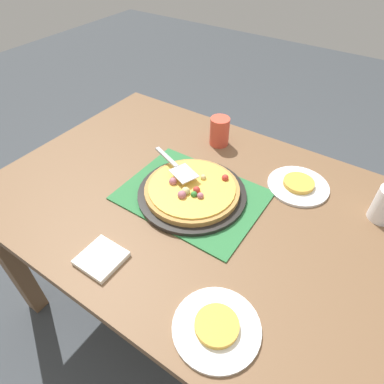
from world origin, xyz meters
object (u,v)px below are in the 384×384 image
Objects in this scene: plate_far_right at (298,186)px; napkin_stack at (101,258)px; pizza at (192,189)px; plate_near_left at (217,328)px; cup_far at (220,131)px; served_slice_right at (299,183)px; pizza_server at (176,166)px; served_slice_left at (217,325)px; pizza_pan at (192,193)px.

napkin_stack is at bearing -119.75° from plate_far_right.
plate_near_left is (0.32, -0.36, -0.03)m from pizza.
pizza is at bearing -75.24° from cup_far.
served_slice_right is at bearing -11.63° from cup_far.
cup_far is 0.52× the size of pizza_server.
napkin_stack is at bearing -178.29° from served_slice_left.
plate_near_left is 0.38m from napkin_stack.
served_slice_left is at bearing -48.78° from pizza.
served_slice_left is (0.32, -0.36, -0.02)m from pizza.
plate_far_right is (0.29, 0.26, -0.03)m from pizza.
served_slice_right is at bearing 92.23° from plate_near_left.
cup_far is (-0.38, 0.08, 0.06)m from plate_far_right.
plate_far_right is (0.29, 0.26, -0.01)m from pizza_pan.
napkin_stack is at bearing -100.28° from pizza_pan.
pizza_server reaches higher than served_slice_left.
plate_near_left is (0.32, -0.36, -0.01)m from pizza_pan.
served_slice_left reaches higher than napkin_stack.
pizza_pan is at bearing -138.68° from served_slice_right.
served_slice_right is at bearing 29.97° from pizza_server.
pizza_pan is 1.73× the size of plate_far_right.
pizza is 0.39m from served_slice_right.
served_slice_right is at bearing 41.32° from pizza_pan.
plate_near_left is 0.57m from pizza_server.
pizza is at bearing -61.98° from pizza_pan.
napkin_stack is at bearing -86.70° from pizza_server.
served_slice_left is at bearing -44.26° from pizza_server.
plate_far_right is 0.72m from napkin_stack.
pizza_server is (-0.41, 0.40, 0.05)m from served_slice_left.
pizza_server is (-0.09, 0.04, 0.04)m from pizza.
served_slice_left is 0.92× the size of napkin_stack.
cup_far is (-0.40, 0.70, 0.04)m from served_slice_left.
pizza_server is 1.91× the size of napkin_stack.
plate_near_left is 0.62m from plate_far_right.
pizza_server is at bearing -90.58° from cup_far.
plate_far_right is 0.39m from cup_far.
napkin_stack is (-0.36, -0.63, 0.00)m from plate_far_right.
plate_near_left is at bearing -87.77° from plate_far_right.
pizza_pan is at bearing 79.72° from napkin_stack.
pizza_server is (-0.09, 0.04, 0.06)m from pizza_pan.
pizza_pan is at bearing 118.02° from pizza.
served_slice_right is (0.00, 0.00, 0.01)m from plate_far_right.
napkin_stack is (-0.36, -0.63, -0.01)m from served_slice_right.
plate_far_right is at bearing 0.00° from served_slice_right.
napkin_stack is at bearing -100.35° from pizza.
served_slice_right is (-0.02, 0.62, 0.01)m from plate_near_left.
plate_near_left is 1.00× the size of plate_far_right.
served_slice_right is 0.39m from cup_far.
pizza_server is at bearing 158.53° from pizza_pan.
served_slice_right reaches higher than pizza_pan.
cup_far is (-0.40, 0.70, 0.06)m from plate_near_left.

